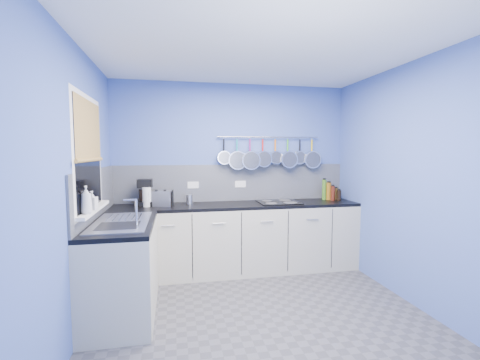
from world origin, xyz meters
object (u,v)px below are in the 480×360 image
object	(u,v)px
soap_bottle_b	(92,200)
paper_towel	(147,197)
coffee_maker	(145,193)
toaster	(161,198)
canister	(189,199)
soap_bottle_a	(86,200)
hob	(278,202)

from	to	relation	value
soap_bottle_b	paper_towel	distance (m)	1.09
coffee_maker	toaster	size ratio (longest dim) A/B	1.13
soap_bottle_b	canister	bearing A→B (deg)	50.37
paper_towel	canister	distance (m)	0.54
toaster	paper_towel	bearing A→B (deg)	-151.98
soap_bottle_a	toaster	bearing A→B (deg)	65.79
soap_bottle_b	paper_towel	bearing A→B (deg)	68.58
toaster	coffee_maker	bearing A→B (deg)	-174.18
hob	paper_towel	bearing A→B (deg)	179.75
soap_bottle_a	hob	distance (m)	2.43
soap_bottle_b	hob	size ratio (longest dim) A/B	0.32
toaster	canister	distance (m)	0.37
paper_towel	toaster	size ratio (longest dim) A/B	0.81
soap_bottle_a	toaster	size ratio (longest dim) A/B	0.81
soap_bottle_a	soap_bottle_b	distance (m)	0.20
paper_towel	coffee_maker	xyz separation A→B (m)	(-0.03, 0.07, 0.05)
paper_towel	canister	bearing A→B (deg)	11.22
soap_bottle_b	toaster	size ratio (longest dim) A/B	0.58
coffee_maker	hob	distance (m)	1.73
soap_bottle_b	toaster	bearing A→B (deg)	61.78
soap_bottle_b	canister	world-z (taller)	soap_bottle_b
soap_bottle_a	coffee_maker	bearing A→B (deg)	73.91
soap_bottle_a	hob	bearing A→B (deg)	29.87
soap_bottle_b	toaster	distance (m)	1.19
soap_bottle_b	hob	world-z (taller)	soap_bottle_b
paper_towel	coffee_maker	size ratio (longest dim) A/B	0.72
paper_towel	canister	size ratio (longest dim) A/B	1.99
canister	toaster	bearing A→B (deg)	-169.65
soap_bottle_a	toaster	world-z (taller)	soap_bottle_a
paper_towel	toaster	xyz separation A→B (m)	(0.17, 0.04, -0.02)
coffee_maker	canister	size ratio (longest dim) A/B	2.77
soap_bottle_a	toaster	distance (m)	1.38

